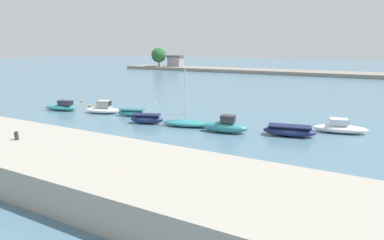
{
  "coord_description": "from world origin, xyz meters",
  "views": [
    {
      "loc": [
        20.41,
        -20.54,
        8.65
      ],
      "look_at": [
        3.98,
        10.3,
        0.44
      ],
      "focal_mm": 29.82,
      "sensor_mm": 36.0,
      "label": 1
    }
  ],
  "objects_px": {
    "moored_boat_4": "(187,123)",
    "mooring_buoy_0": "(155,103)",
    "moored_boat_5": "(225,126)",
    "moored_boat_6": "(289,131)",
    "mooring_buoy_2": "(82,101)",
    "mooring_bollard": "(16,136)",
    "moored_boat_7": "(340,128)",
    "moored_boat_2": "(132,113)",
    "mooring_buoy_1": "(90,105)",
    "moored_boat_0": "(62,107)",
    "moored_boat_3": "(147,119)",
    "moored_boat_1": "(103,109)"
  },
  "relations": [
    {
      "from": "moored_boat_1",
      "to": "mooring_buoy_0",
      "type": "height_order",
      "value": "moored_boat_1"
    },
    {
      "from": "moored_boat_2",
      "to": "moored_boat_5",
      "type": "distance_m",
      "value": 13.28
    },
    {
      "from": "moored_boat_1",
      "to": "mooring_buoy_1",
      "type": "relative_size",
      "value": 12.77
    },
    {
      "from": "moored_boat_2",
      "to": "moored_boat_6",
      "type": "bearing_deg",
      "value": -15.33
    },
    {
      "from": "moored_boat_5",
      "to": "moored_boat_6",
      "type": "bearing_deg",
      "value": 7.88
    },
    {
      "from": "moored_boat_5",
      "to": "moored_boat_3",
      "type": "bearing_deg",
      "value": 175.72
    },
    {
      "from": "moored_boat_7",
      "to": "mooring_buoy_1",
      "type": "relative_size",
      "value": 14.31
    },
    {
      "from": "moored_boat_6",
      "to": "mooring_bollard",
      "type": "bearing_deg",
      "value": -142.56
    },
    {
      "from": "mooring_bollard",
      "to": "mooring_buoy_0",
      "type": "height_order",
      "value": "mooring_bollard"
    },
    {
      "from": "moored_boat_6",
      "to": "moored_boat_3",
      "type": "bearing_deg",
      "value": 177.79
    },
    {
      "from": "moored_boat_4",
      "to": "moored_boat_7",
      "type": "distance_m",
      "value": 15.69
    },
    {
      "from": "moored_boat_0",
      "to": "mooring_buoy_0",
      "type": "distance_m",
      "value": 13.11
    },
    {
      "from": "mooring_bollard",
      "to": "mooring_buoy_2",
      "type": "distance_m",
      "value": 27.78
    },
    {
      "from": "moored_boat_4",
      "to": "mooring_buoy_0",
      "type": "relative_size",
      "value": 23.68
    },
    {
      "from": "mooring_buoy_1",
      "to": "mooring_buoy_2",
      "type": "distance_m",
      "value": 4.63
    },
    {
      "from": "mooring_bollard",
      "to": "moored_boat_6",
      "type": "height_order",
      "value": "mooring_bollard"
    },
    {
      "from": "moored_boat_3",
      "to": "mooring_buoy_0",
      "type": "xyz_separation_m",
      "value": [
        -6.29,
        10.73,
        -0.39
      ]
    },
    {
      "from": "moored_boat_6",
      "to": "moored_boat_4",
      "type": "bearing_deg",
      "value": 176.62
    },
    {
      "from": "moored_boat_6",
      "to": "mooring_buoy_0",
      "type": "relative_size",
      "value": 19.78
    },
    {
      "from": "moored_boat_1",
      "to": "moored_boat_3",
      "type": "relative_size",
      "value": 1.21
    },
    {
      "from": "moored_boat_0",
      "to": "moored_boat_1",
      "type": "relative_size",
      "value": 1.02
    },
    {
      "from": "moored_boat_6",
      "to": "mooring_buoy_1",
      "type": "height_order",
      "value": "moored_boat_6"
    },
    {
      "from": "moored_boat_3",
      "to": "mooring_buoy_2",
      "type": "relative_size",
      "value": 11.25
    },
    {
      "from": "moored_boat_5",
      "to": "mooring_buoy_2",
      "type": "distance_m",
      "value": 27.26
    },
    {
      "from": "moored_boat_2",
      "to": "moored_boat_6",
      "type": "distance_m",
      "value": 19.21
    },
    {
      "from": "mooring_buoy_0",
      "to": "mooring_buoy_1",
      "type": "relative_size",
      "value": 0.69
    },
    {
      "from": "moored_boat_7",
      "to": "moored_boat_6",
      "type": "bearing_deg",
      "value": -152.1
    },
    {
      "from": "moored_boat_6",
      "to": "mooring_buoy_0",
      "type": "height_order",
      "value": "moored_boat_6"
    },
    {
      "from": "moored_boat_3",
      "to": "mooring_buoy_0",
      "type": "bearing_deg",
      "value": 101.82
    },
    {
      "from": "moored_boat_6",
      "to": "mooring_buoy_0",
      "type": "distance_m",
      "value": 23.17
    },
    {
      "from": "mooring_bollard",
      "to": "moored_boat_6",
      "type": "relative_size",
      "value": 0.11
    },
    {
      "from": "mooring_bollard",
      "to": "moored_boat_5",
      "type": "bearing_deg",
      "value": 58.88
    },
    {
      "from": "moored_boat_1",
      "to": "moored_boat_6",
      "type": "distance_m",
      "value": 23.72
    },
    {
      "from": "moored_boat_2",
      "to": "moored_boat_5",
      "type": "relative_size",
      "value": 0.82
    },
    {
      "from": "mooring_bollard",
      "to": "moored_boat_7",
      "type": "relative_size",
      "value": 0.11
    },
    {
      "from": "moored_boat_5",
      "to": "mooring_buoy_0",
      "type": "height_order",
      "value": "moored_boat_5"
    },
    {
      "from": "moored_boat_5",
      "to": "moored_boat_7",
      "type": "distance_m",
      "value": 11.6
    },
    {
      "from": "moored_boat_4",
      "to": "moored_boat_6",
      "type": "height_order",
      "value": "moored_boat_4"
    },
    {
      "from": "moored_boat_7",
      "to": "mooring_buoy_2",
      "type": "height_order",
      "value": "moored_boat_7"
    },
    {
      "from": "moored_boat_0",
      "to": "moored_boat_5",
      "type": "height_order",
      "value": "moored_boat_5"
    },
    {
      "from": "mooring_bollard",
      "to": "mooring_buoy_0",
      "type": "xyz_separation_m",
      "value": [
        -6.01,
        25.93,
        -2.24
      ]
    },
    {
      "from": "moored_boat_4",
      "to": "mooring_buoy_2",
      "type": "relative_size",
      "value": 17.59
    },
    {
      "from": "mooring_bollard",
      "to": "moored_boat_2",
      "type": "distance_m",
      "value": 17.95
    },
    {
      "from": "moored_boat_4",
      "to": "moored_boat_6",
      "type": "bearing_deg",
      "value": -7.68
    },
    {
      "from": "mooring_bollard",
      "to": "moored_boat_5",
      "type": "xyz_separation_m",
      "value": [
        9.56,
        15.83,
        -1.72
      ]
    },
    {
      "from": "moored_boat_4",
      "to": "mooring_buoy_1",
      "type": "relative_size",
      "value": 16.45
    },
    {
      "from": "moored_boat_5",
      "to": "moored_boat_6",
      "type": "relative_size",
      "value": 0.93
    },
    {
      "from": "moored_boat_0",
      "to": "moored_boat_1",
      "type": "bearing_deg",
      "value": -0.08
    },
    {
      "from": "moored_boat_1",
      "to": "mooring_buoy_0",
      "type": "bearing_deg",
      "value": 57.94
    },
    {
      "from": "moored_boat_0",
      "to": "moored_boat_2",
      "type": "xyz_separation_m",
      "value": [
        10.72,
        1.66,
        -0.09
      ]
    }
  ]
}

